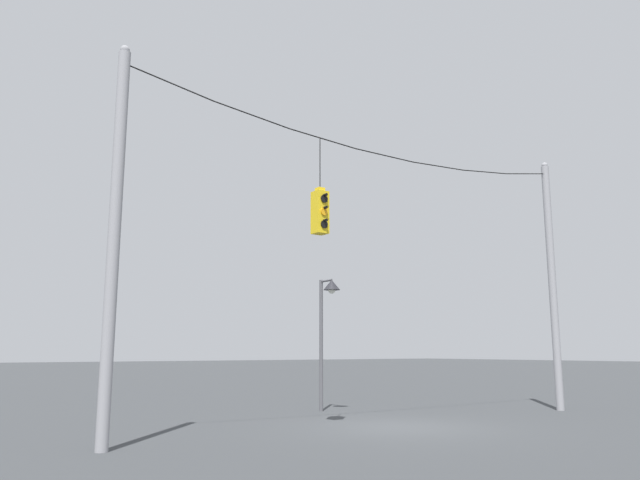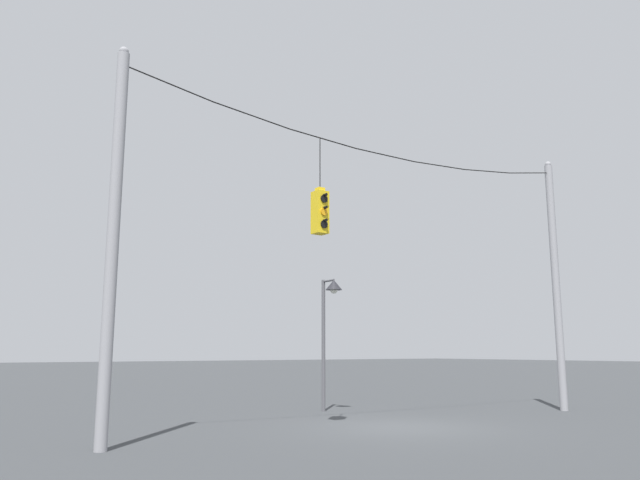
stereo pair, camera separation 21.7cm
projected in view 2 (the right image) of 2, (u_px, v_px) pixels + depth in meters
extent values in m
plane|color=#383A3D|center=(400.00, 427.00, 15.56)|extent=(200.00, 200.00, 0.00)
cylinder|color=gray|center=(113.00, 241.00, 12.54)|extent=(0.25, 0.25, 8.12)
sphere|color=gray|center=(124.00, 51.00, 13.26)|extent=(0.20, 0.20, 0.20)
cylinder|color=gray|center=(556.00, 284.00, 20.58)|extent=(0.25, 0.25, 8.12)
sphere|color=gray|center=(548.00, 164.00, 21.30)|extent=(0.20, 0.20, 0.20)
cylinder|color=black|center=(170.00, 84.00, 13.75)|extent=(2.08, 0.03, 0.37)
cylinder|color=black|center=(253.00, 116.00, 14.85)|extent=(2.07, 0.03, 0.26)
cylinder|color=black|center=(324.00, 139.00, 15.97)|extent=(2.07, 0.03, 0.14)
cylinder|color=black|center=(386.00, 155.00, 17.10)|extent=(2.07, 0.03, 0.03)
cylinder|color=black|center=(440.00, 166.00, 18.26)|extent=(2.07, 0.03, 0.14)
cylinder|color=black|center=(488.00, 171.00, 19.44)|extent=(2.07, 0.03, 0.26)
cylinder|color=black|center=(529.00, 173.00, 20.64)|extent=(2.08, 0.03, 0.37)
cube|color=yellow|center=(320.00, 213.00, 15.56)|extent=(0.34, 0.34, 1.08)
cube|color=yellow|center=(320.00, 190.00, 15.66)|extent=(0.19, 0.19, 0.10)
cylinder|color=black|center=(320.00, 163.00, 15.78)|extent=(0.02, 0.02, 1.31)
cylinder|color=black|center=(324.00, 199.00, 15.46)|extent=(0.20, 0.03, 0.20)
cylinder|color=black|center=(325.00, 195.00, 15.44)|extent=(0.07, 0.12, 0.07)
cylinder|color=orange|center=(324.00, 211.00, 15.41)|extent=(0.20, 0.03, 0.20)
cylinder|color=black|center=(325.00, 207.00, 15.38)|extent=(0.07, 0.12, 0.07)
cylinder|color=black|center=(324.00, 224.00, 15.35)|extent=(0.20, 0.03, 0.20)
cylinder|color=black|center=(325.00, 220.00, 15.33)|extent=(0.07, 0.12, 0.07)
cylinder|color=black|center=(316.00, 202.00, 15.76)|extent=(0.20, 0.03, 0.20)
cylinder|color=black|center=(315.00, 198.00, 15.82)|extent=(0.07, 0.12, 0.07)
cylinder|color=orange|center=(316.00, 214.00, 15.71)|extent=(0.20, 0.03, 0.20)
cylinder|color=black|center=(315.00, 211.00, 15.76)|extent=(0.07, 0.12, 0.07)
cylinder|color=black|center=(316.00, 227.00, 15.65)|extent=(0.20, 0.03, 0.20)
cylinder|color=black|center=(315.00, 223.00, 15.70)|extent=(0.07, 0.12, 0.07)
cylinder|color=#515156|center=(323.00, 344.00, 20.11)|extent=(0.12, 0.12, 4.18)
cylinder|color=#515156|center=(329.00, 281.00, 20.22)|extent=(0.07, 0.59, 0.07)
cone|color=#232328|center=(334.00, 285.00, 19.96)|extent=(0.54, 0.54, 0.32)
sphere|color=silver|center=(334.00, 290.00, 19.93)|extent=(0.24, 0.24, 0.24)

